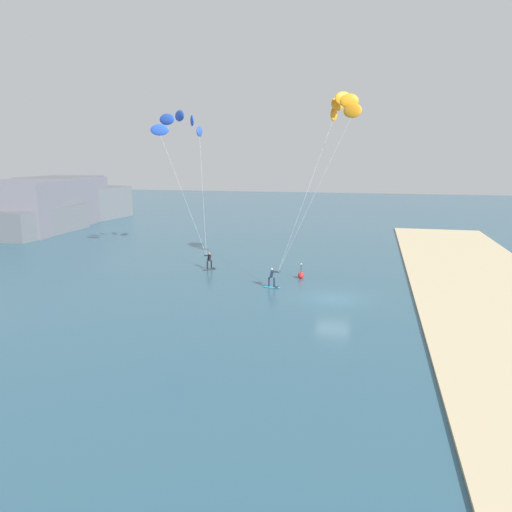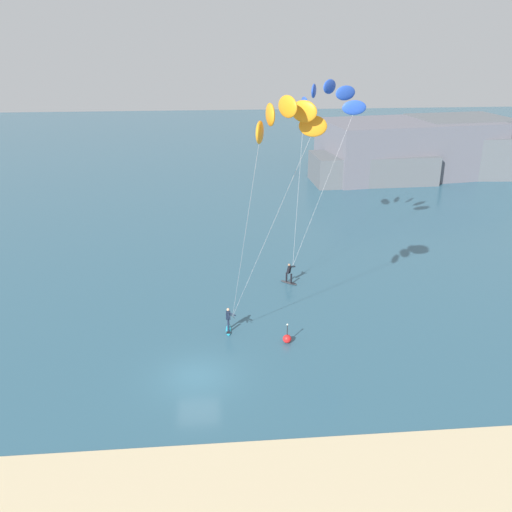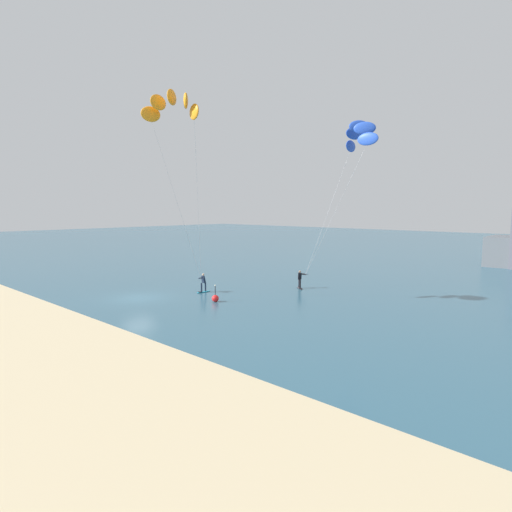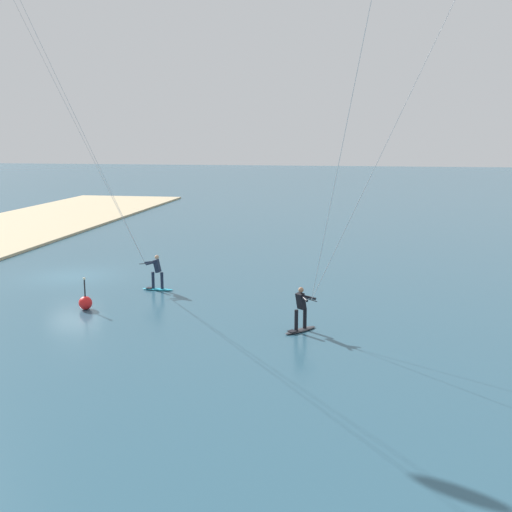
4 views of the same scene
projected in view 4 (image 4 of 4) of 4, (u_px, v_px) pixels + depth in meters
ground_plane at (72, 276)px, 32.26m from camera, size 240.00×240.00×0.00m
marker_buoy at (85, 303)px, 26.08m from camera, size 0.56×0.56×1.38m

